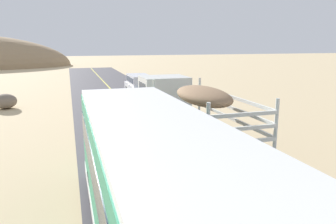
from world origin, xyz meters
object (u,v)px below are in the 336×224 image
Objects in this scene: livestock_truck at (177,103)px; bus at (158,192)px; boulder_near_shoulder at (5,101)px; car_far at (139,84)px.

livestock_truck is 0.97× the size of bus.
boulder_near_shoulder is at bearing 107.46° from bus.
car_far is at bearing 12.82° from boulder_near_shoulder.
bus is at bearing -111.12° from livestock_truck.
livestock_truck is 14.51m from boulder_near_shoulder.
car_far is 10.89m from boulder_near_shoulder.
livestock_truck is 2.10× the size of car_far.
livestock_truck is 6.01× the size of boulder_near_shoulder.
bus is at bearing -101.28° from car_far.
car_far is (4.41, 22.11, -0.66)m from bus.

